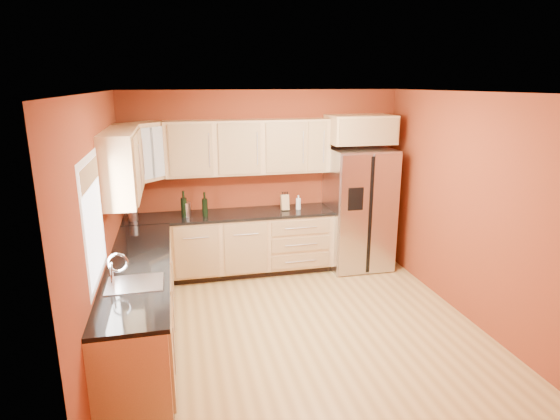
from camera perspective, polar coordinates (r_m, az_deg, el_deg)
The scene contains 23 objects.
floor at distance 5.50m, azimuth 2.30°, elevation -14.06°, with size 4.00×4.00×0.00m, color #AD8243.
ceiling at distance 4.80m, azimuth 2.63°, elevation 14.15°, with size 4.00×4.00×0.00m, color white.
wall_back at distance 6.89m, azimuth -1.95°, elevation 3.59°, with size 4.00×0.04×2.60m, color maroon.
wall_front at distance 3.23m, azimuth 12.01°, elevation -10.59°, with size 4.00×0.04×2.60m, color maroon.
wall_left at distance 4.88m, azimuth -20.86°, elevation -2.34°, with size 0.04×4.00×2.60m, color maroon.
wall_right at distance 5.84m, azimuth 21.76°, elevation 0.35°, with size 0.04×4.00×2.60m, color maroon.
base_cabinets_back at distance 6.75m, azimuth -5.99°, elevation -4.32°, with size 2.90×0.60×0.88m, color tan.
base_cabinets_left at distance 5.16m, azimuth -16.58°, elevation -11.31°, with size 0.60×2.80×0.88m, color tan.
countertop_back at distance 6.60m, azimuth -6.09°, elevation -0.58°, with size 2.90×0.62×0.04m, color black.
countertop_left at distance 4.97m, azimuth -16.87°, elevation -6.55°, with size 0.62×2.80×0.04m, color black.
upper_cabinets_back at distance 6.60m, azimuth -3.86°, elevation 7.67°, with size 2.30×0.33×0.75m, color tan.
upper_cabinets_left at distance 5.44m, azimuth -18.69°, elevation 5.30°, with size 0.33×1.35×0.75m, color tan.
corner_upper_cabinet at distance 6.36m, azimuth -16.44°, elevation 6.81°, with size 0.62×0.33×0.75m, color tan.
over_fridge_cabinet at distance 6.88m, azimuth 9.76°, elevation 9.69°, with size 0.92×0.60×0.40m, color tan.
refrigerator at distance 7.01m, azimuth 9.57°, elevation 0.15°, with size 0.90×0.75×1.78m, color silver.
window at distance 4.33m, azimuth -21.73°, elevation -1.12°, with size 0.03×0.90×1.00m, color white.
sink_faucet at distance 4.45m, azimuth -17.42°, elevation -6.86°, with size 0.50×0.42×0.30m, color silver, non-canonical shape.
canister_left at distance 6.52m, azimuth -11.37°, elevation 0.07°, with size 0.12×0.12×0.20m, color silver.
canister_right at distance 6.50m, azimuth -17.51°, elevation -0.37°, with size 0.12×0.12×0.20m, color silver.
wine_bottle_a at distance 6.45m, azimuth -9.16°, elevation 0.69°, with size 0.08×0.08×0.34m, color black, non-canonical shape.
wine_bottle_b at distance 6.47m, azimuth -11.65°, elevation 0.72°, with size 0.08×0.08×0.37m, color black, non-canonical shape.
knife_block at distance 6.72m, azimuth 0.59°, elevation 0.94°, with size 0.11×0.10×0.22m, color tan.
soap_dispenser at distance 6.75m, azimuth 2.25°, elevation 0.94°, with size 0.07×0.07×0.21m, color white.
Camera 1 is at (-1.28, -4.62, 2.69)m, focal length 30.00 mm.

